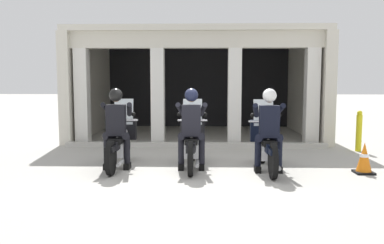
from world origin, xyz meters
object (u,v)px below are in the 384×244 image
Objects in this scene: motorcycle_center at (192,142)px; motorcycle_left at (120,142)px; police_officer_left at (116,122)px; police_officer_right at (269,123)px; police_officer_center at (191,122)px; bollard_kerbside at (359,131)px; motorcycle_right at (266,144)px; traffic_cone_flank at (364,158)px.

motorcycle_left is at bearing 176.01° from motorcycle_center.
police_officer_right is (2.92, -0.19, 0.00)m from police_officer_left.
bollard_kerbside is at bearing 24.78° from police_officer_center.
bollard_kerbside is (4.04, 2.18, -0.44)m from police_officer_center.
police_officer_center reaches higher than motorcycle_right.
police_officer_center and police_officer_right have the same top height.
motorcycle_left is 4.73m from traffic_cone_flank.
motorcycle_center is 1.00× the size of motorcycle_right.
police_officer_center is at bearing -151.70° from bollard_kerbside.
motorcycle_left is at bearing 161.19° from police_officer_right.
motorcycle_center is at bearing 171.00° from traffic_cone_flank.
motorcycle_center is 3.28m from traffic_cone_flank.
motorcycle_right is 1.82m from traffic_cone_flank.
police_officer_center is at bearing -15.21° from police_officer_left.
traffic_cone_flank is 2.54m from bollard_kerbside.
bollard_kerbside is at bearing 71.54° from traffic_cone_flank.
motorcycle_left is at bearing -161.13° from bollard_kerbside.
motorcycle_left is 1.00× the size of motorcycle_right.
motorcycle_left is at bearing 165.03° from police_officer_center.
police_officer_left reaches higher than traffic_cone_flank.
police_officer_right is at bearing 178.37° from traffic_cone_flank.
police_officer_left and police_officer_right have the same top height.
police_officer_right reaches higher than bollard_kerbside.
motorcycle_left reaches higher than bollard_kerbside.
police_officer_center is at bearing -93.78° from motorcycle_center.
motorcycle_center is 2.03× the size of bollard_kerbside.
motorcycle_center is 1.59m from police_officer_right.
motorcycle_center is at bearing -15.21° from motorcycle_left.
police_officer_center reaches higher than bollard_kerbside.
traffic_cone_flank is at bearing -12.52° from motorcycle_center.
motorcycle_right is at bearing 0.59° from police_officer_center.
motorcycle_left reaches higher than traffic_cone_flank.
police_officer_left is 2.96m from motorcycle_right.
police_officer_left is 0.78× the size of motorcycle_right.
police_officer_left is 1.00× the size of police_officer_center.
bollard_kerbside is (4.04, 1.89, -0.00)m from motorcycle_center.
police_officer_left reaches higher than motorcycle_left.
police_officer_left is at bearing -158.53° from bollard_kerbside.
motorcycle_right is at bearing -12.92° from police_officer_left.
police_officer_left reaches higher than motorcycle_right.
police_officer_left is 2.93m from police_officer_right.
traffic_cone_flank is (3.24, -0.23, -0.65)m from police_officer_center.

